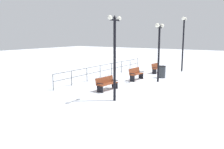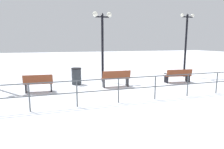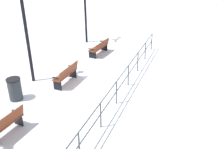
% 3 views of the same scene
% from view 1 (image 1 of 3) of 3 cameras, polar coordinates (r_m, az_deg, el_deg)
% --- Properties ---
extents(ground_plane, '(80.00, 80.00, 0.00)m').
position_cam_1_polar(ground_plane, '(18.03, 6.24, -1.39)').
color(ground_plane, white).
rests_on(ground_plane, ground).
extents(bench_nearest, '(0.72, 1.69, 0.82)m').
position_cam_1_polar(bench_nearest, '(14.66, -1.29, -2.14)').
color(bench_nearest, brown).
rests_on(bench_nearest, ground).
extents(bench_second, '(0.55, 1.57, 0.92)m').
position_cam_1_polar(bench_second, '(18.02, 5.79, 0.20)').
color(bench_second, brown).
rests_on(bench_second, ground).
extents(bench_third, '(0.59, 1.41, 0.89)m').
position_cam_1_polar(bench_third, '(21.59, 10.73, 1.55)').
color(bench_third, brown).
rests_on(bench_third, ground).
extents(lamppost_near, '(0.23, 1.08, 4.37)m').
position_cam_1_polar(lamppost_near, '(12.01, 0.64, 6.47)').
color(lamppost_near, black).
rests_on(lamppost_near, ground).
extents(lamppost_middle, '(0.31, 1.17, 4.20)m').
position_cam_1_polar(lamppost_middle, '(17.38, 11.30, 7.87)').
color(lamppost_middle, black).
rests_on(lamppost_middle, ground).
extents(lamppost_far, '(0.30, 0.91, 5.01)m').
position_cam_1_polar(lamppost_far, '(23.04, 16.86, 9.11)').
color(lamppost_far, black).
rests_on(lamppost_far, ground).
extents(waterfront_railing, '(0.05, 11.70, 1.03)m').
position_cam_1_polar(waterfront_railing, '(19.37, -1.46, 1.48)').
color(waterfront_railing, '#4C5156').
rests_on(waterfront_railing, ground).
extents(trash_bin, '(0.58, 0.58, 0.97)m').
position_cam_1_polar(trash_bin, '(19.27, 11.96, 0.63)').
color(trash_bin, '#2D3338').
rests_on(trash_bin, ground).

